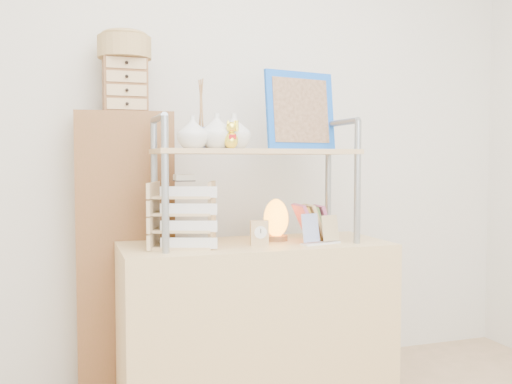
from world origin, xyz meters
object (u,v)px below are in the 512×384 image
letter_tray (184,218)px  salt_lamp (276,219)px  desk (256,325)px  cabinet (127,253)px

letter_tray → salt_lamp: 0.45m
salt_lamp → desk: bearing=-157.0°
letter_tray → salt_lamp: bearing=7.2°
desk → letter_tray: 0.60m
desk → cabinet: cabinet is taller
cabinet → letter_tray: 0.47m
desk → cabinet: size_ratio=0.89×
letter_tray → salt_lamp: (0.44, 0.06, -0.03)m
cabinet → letter_tray: (0.21, -0.38, 0.20)m
cabinet → salt_lamp: size_ratio=6.97×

